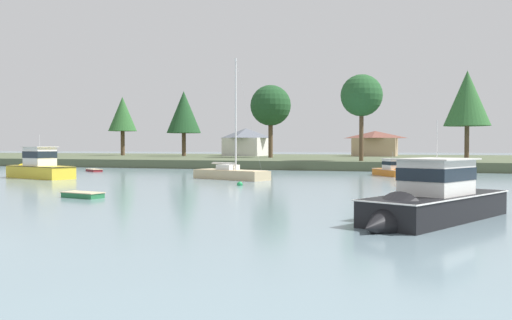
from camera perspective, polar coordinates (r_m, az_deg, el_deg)
name	(u,v)px	position (r m, az deg, el deg)	size (l,w,h in m)	color
far_shore_bank	(342,160)	(98.08, 9.28, -0.02)	(235.42, 59.32, 1.20)	#4C563D
cruiser_black	(428,208)	(23.15, 17.98, -4.93)	(6.72, 9.98, 5.18)	black
dinghy_green	(83,196)	(34.21, -18.15, -3.67)	(2.90, 1.72, 0.48)	#236B3D
sailboat_sand	(231,177)	(50.67, -2.73, -1.80)	(8.30, 5.23, 12.08)	tan
cruiser_orange	(393,172)	(57.76, 14.57, -1.25)	(4.69, 6.69, 3.21)	orange
cruiser_yellow	(36,171)	(57.21, -22.61, -1.08)	(9.96, 5.57, 5.20)	gold
dinghy_maroon	(94,171)	(69.14, -17.04, -1.10)	(3.22, 2.81, 0.44)	maroon
mooring_buoy_green	(240,184)	(42.70, -1.75, -2.64)	(0.47, 0.47, 0.52)	#1E8C47
shore_tree_inland_b	(362,96)	(71.95, 11.29, 6.79)	(5.55, 5.55, 11.48)	brown
shore_tree_left	(184,112)	(106.42, -7.78, 5.11)	(6.81, 6.81, 12.92)	brown
shore_tree_far_right	(467,98)	(69.79, 21.79, 6.17)	(5.51, 5.51, 11.18)	brown
shore_tree_inland_c	(271,106)	(91.82, 1.58, 5.86)	(7.02, 7.02, 12.52)	brown
shore_tree_inland_a	(123,114)	(117.42, -14.17, 4.78)	(6.00, 6.00, 12.56)	brown
cottage_hillside	(375,143)	(107.63, 12.71, 1.78)	(8.97, 8.74, 4.99)	tan
cottage_eastern	(246,142)	(108.21, -1.10, 2.00)	(8.03, 8.75, 5.64)	silver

